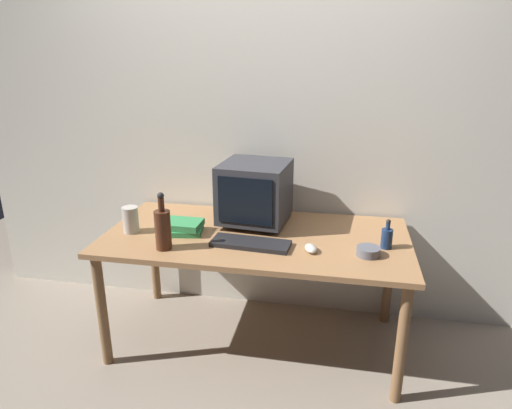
% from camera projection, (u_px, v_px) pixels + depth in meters
% --- Properties ---
extents(ground_plane, '(6.00, 6.00, 0.00)m').
position_uv_depth(ground_plane, '(256.00, 340.00, 2.80)').
color(ground_plane, gray).
extents(back_wall, '(4.00, 0.08, 2.50)m').
position_uv_depth(back_wall, '(270.00, 124.00, 2.83)').
color(back_wall, silver).
rests_on(back_wall, ground).
extents(desk, '(1.70, 0.84, 0.70)m').
position_uv_depth(desk, '(256.00, 246.00, 2.59)').
color(desk, '#9E7047').
rests_on(desk, ground).
extents(crt_monitor, '(0.41, 0.42, 0.37)m').
position_uv_depth(crt_monitor, '(255.00, 192.00, 2.67)').
color(crt_monitor, '#333338').
rests_on(crt_monitor, desk).
extents(keyboard, '(0.43, 0.18, 0.02)m').
position_uv_depth(keyboard, '(251.00, 243.00, 2.42)').
color(keyboard, black).
rests_on(keyboard, desk).
extents(computer_mouse, '(0.09, 0.11, 0.04)m').
position_uv_depth(computer_mouse, '(311.00, 248.00, 2.35)').
color(computer_mouse, beige).
rests_on(computer_mouse, desk).
extents(bottle_tall, '(0.08, 0.08, 0.31)m').
position_uv_depth(bottle_tall, '(163.00, 228.00, 2.35)').
color(bottle_tall, '#472314').
rests_on(bottle_tall, desk).
extents(bottle_short, '(0.06, 0.06, 0.16)m').
position_uv_depth(bottle_short, '(387.00, 238.00, 2.38)').
color(bottle_short, navy).
rests_on(bottle_short, desk).
extents(book_stack, '(0.23, 0.20, 0.07)m').
position_uv_depth(book_stack, '(184.00, 227.00, 2.59)').
color(book_stack, '#33894C').
rests_on(book_stack, desk).
extents(cd_spindle, '(0.12, 0.12, 0.04)m').
position_uv_depth(cd_spindle, '(368.00, 251.00, 2.30)').
color(cd_spindle, '#595B66').
rests_on(cd_spindle, desk).
extents(metal_canister, '(0.09, 0.09, 0.15)m').
position_uv_depth(metal_canister, '(131.00, 220.00, 2.58)').
color(metal_canister, '#B7B2A8').
rests_on(metal_canister, desk).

